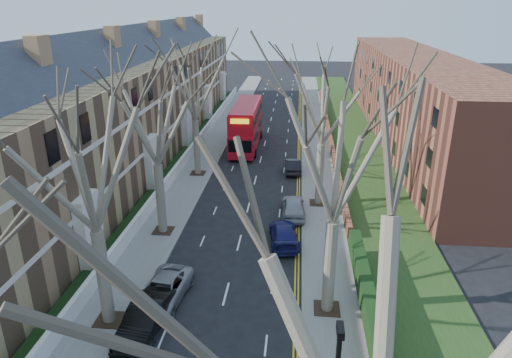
# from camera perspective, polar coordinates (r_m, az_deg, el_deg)

# --- Properties ---
(pavement_left) EXTENTS (3.00, 102.00, 0.12)m
(pavement_left) POSITION_cam_1_polar(r_m,az_deg,el_deg) (54.96, -5.16, 4.70)
(pavement_left) COLOR slate
(pavement_left) RESTS_ON ground
(pavement_right) EXTENTS (3.00, 102.00, 0.12)m
(pavement_right) POSITION_cam_1_polar(r_m,az_deg,el_deg) (54.13, 7.48, 4.34)
(pavement_right) COLOR slate
(pavement_right) RESTS_ON ground
(terrace_left) EXTENTS (9.70, 78.00, 13.60)m
(terrace_left) POSITION_cam_1_polar(r_m,az_deg,el_deg) (48.19, -16.17, 8.30)
(terrace_left) COLOR #926C4A
(terrace_left) RESTS_ON ground
(flats_right) EXTENTS (13.97, 54.00, 10.00)m
(flats_right) POSITION_cam_1_polar(r_m,az_deg,el_deg) (58.42, 19.06, 9.60)
(flats_right) COLOR brown
(flats_right) RESTS_ON ground
(front_wall_left) EXTENTS (0.30, 78.00, 1.00)m
(front_wall_left) POSITION_cam_1_polar(r_m,az_deg,el_deg) (47.68, -8.83, 2.62)
(front_wall_left) COLOR white
(front_wall_left) RESTS_ON ground
(grass_verge_right) EXTENTS (6.00, 102.00, 0.06)m
(grass_verge_right) POSITION_cam_1_polar(r_m,az_deg,el_deg) (54.47, 12.23, 4.24)
(grass_verge_right) COLOR #203A15
(grass_verge_right) RESTS_ON ground
(tree_left_mid) EXTENTS (10.50, 10.50, 14.71)m
(tree_left_mid) POSITION_cam_1_polar(r_m,az_deg,el_deg) (21.90, -20.59, 3.65)
(tree_left_mid) COLOR #706550
(tree_left_mid) RESTS_ON ground
(tree_left_far) EXTENTS (10.15, 10.15, 14.22)m
(tree_left_far) POSITION_cam_1_polar(r_m,az_deg,el_deg) (30.97, -12.76, 8.77)
(tree_left_far) COLOR #706550
(tree_left_far) RESTS_ON ground
(tree_left_dist) EXTENTS (10.50, 10.50, 14.71)m
(tree_left_dist) POSITION_cam_1_polar(r_m,az_deg,el_deg) (42.31, -7.86, 12.78)
(tree_left_dist) COLOR #706550
(tree_left_dist) RESTS_ON ground
(tree_right_near) EXTENTS (10.85, 10.85, 15.20)m
(tree_right_near) POSITION_cam_1_polar(r_m,az_deg,el_deg) (9.15, 17.21, -19.49)
(tree_right_near) COLOR #706550
(tree_right_near) RESTS_ON ground
(tree_right_mid) EXTENTS (10.50, 10.50, 14.71)m
(tree_right_mid) POSITION_cam_1_polar(r_m,az_deg,el_deg) (21.75, 10.23, 4.57)
(tree_right_mid) COLOR #706550
(tree_right_mid) RESTS_ON ground
(tree_right_far) EXTENTS (10.15, 10.15, 14.22)m
(tree_right_far) POSITION_cam_1_polar(r_m,az_deg,el_deg) (35.42, 8.50, 10.59)
(tree_right_far) COLOR #706550
(tree_right_far) RESTS_ON ground
(double_decker_bus) EXTENTS (3.00, 11.80, 4.90)m
(double_decker_bus) POSITION_cam_1_polar(r_m,az_deg,el_deg) (52.23, -1.22, 6.59)
(double_decker_bus) COLOR #B20C1A
(double_decker_bus) RESTS_ON ground
(car_left_mid) EXTENTS (2.07, 4.88, 1.57)m
(car_left_mid) POSITION_cam_1_polar(r_m,az_deg,el_deg) (24.63, -13.67, -16.65)
(car_left_mid) COLOR black
(car_left_mid) RESTS_ON ground
(car_left_far) EXTENTS (2.80, 5.09, 1.35)m
(car_left_far) POSITION_cam_1_polar(r_m,az_deg,el_deg) (26.65, -11.52, -13.49)
(car_left_far) COLOR gray
(car_left_far) RESTS_ON ground
(car_right_near) EXTENTS (2.43, 4.86, 1.35)m
(car_right_near) POSITION_cam_1_polar(r_m,az_deg,el_deg) (31.84, 3.50, -6.88)
(car_right_near) COLOR navy
(car_right_near) RESTS_ON ground
(car_right_mid) EXTENTS (2.06, 4.55, 1.52)m
(car_right_mid) POSITION_cam_1_polar(r_m,az_deg,el_deg) (35.77, 4.68, -3.44)
(car_right_mid) COLOR #989AA0
(car_right_mid) RESTS_ON ground
(car_right_far) EXTENTS (1.59, 4.06, 1.32)m
(car_right_far) POSITION_cam_1_polar(r_m,az_deg,el_deg) (44.88, 4.60, 1.67)
(car_right_far) COLOR black
(car_right_far) RESTS_ON ground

